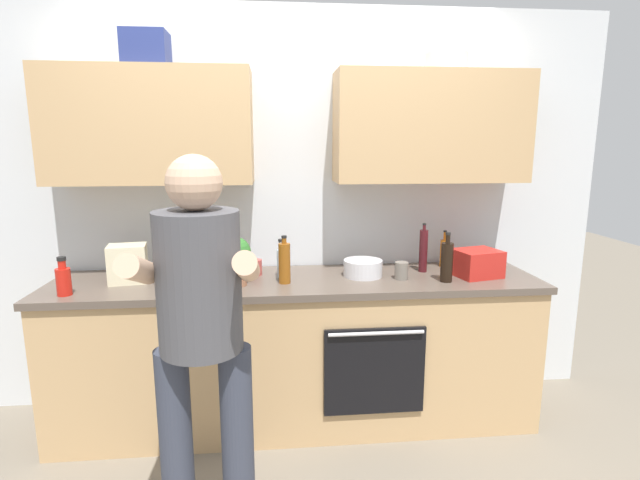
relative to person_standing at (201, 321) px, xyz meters
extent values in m
plane|color=#756B5B|center=(0.43, 0.83, -0.97)|extent=(12.00, 12.00, 0.00)
cube|color=silver|center=(0.43, 1.19, 0.28)|extent=(4.00, 0.06, 2.50)
cube|color=tan|center=(-0.39, 1.00, 0.81)|extent=(1.15, 0.32, 0.65)
cube|color=tan|center=(1.26, 1.00, 0.81)|extent=(1.15, 0.32, 0.65)
cylinder|color=silver|center=(1.33, 1.00, 1.18)|extent=(0.25, 0.25, 0.10)
cube|color=navy|center=(-0.38, 1.00, 1.23)|extent=(0.24, 0.20, 0.19)
cube|color=tan|center=(0.43, 0.83, -0.54)|extent=(2.80, 0.60, 0.86)
cube|color=brown|center=(0.43, 0.83, -0.09)|extent=(2.84, 0.64, 0.04)
cube|color=black|center=(0.84, 0.52, -0.52)|extent=(0.56, 0.02, 0.50)
cylinder|color=silver|center=(0.84, 0.49, -0.29)|extent=(0.52, 0.02, 0.02)
cylinder|color=#383D4C|center=(-0.13, 0.01, -0.55)|extent=(0.14, 0.14, 0.84)
cylinder|color=#383D4C|center=(0.13, 0.01, -0.55)|extent=(0.14, 0.14, 0.84)
cylinder|color=#4C4C51|center=(0.00, 0.01, 0.16)|extent=(0.34, 0.34, 0.57)
sphere|color=#D8AD8C|center=(0.00, 0.01, 0.56)|extent=(0.22, 0.22, 0.22)
cylinder|color=#D8AD8C|center=(-0.20, -0.11, 0.25)|extent=(0.09, 0.31, 0.19)
cylinder|color=#D8AD8C|center=(0.20, -0.11, 0.25)|extent=(0.09, 0.31, 0.19)
cylinder|color=#8C4C14|center=(0.36, 0.75, 0.05)|extent=(0.07, 0.07, 0.23)
cylinder|color=#8C4C14|center=(0.36, 0.75, 0.18)|extent=(0.03, 0.03, 0.03)
cylinder|color=black|center=(0.36, 0.75, 0.20)|extent=(0.03, 0.03, 0.01)
cylinder|color=silver|center=(0.34, 0.86, 0.02)|extent=(0.05, 0.05, 0.17)
cylinder|color=silver|center=(0.34, 0.86, 0.13)|extent=(0.03, 0.03, 0.05)
cylinder|color=black|center=(0.34, 0.86, 0.16)|extent=(0.03, 0.03, 0.01)
cylinder|color=black|center=(1.28, 0.69, 0.04)|extent=(0.07, 0.07, 0.23)
cylinder|color=black|center=(1.28, 0.69, 0.18)|extent=(0.03, 0.03, 0.05)
cylinder|color=black|center=(1.28, 0.69, 0.21)|extent=(0.03, 0.03, 0.01)
cylinder|color=#471419|center=(1.22, 0.92, 0.06)|extent=(0.05, 0.05, 0.26)
cylinder|color=#471419|center=(1.22, 0.92, 0.21)|extent=(0.02, 0.02, 0.03)
cylinder|color=black|center=(1.22, 0.92, 0.23)|extent=(0.02, 0.02, 0.01)
cylinder|color=red|center=(-0.79, 0.64, 0.00)|extent=(0.07, 0.07, 0.14)
cylinder|color=red|center=(-0.79, 0.64, 0.10)|extent=(0.04, 0.04, 0.04)
cylinder|color=black|center=(-0.79, 0.64, 0.13)|extent=(0.04, 0.04, 0.02)
cylinder|color=orange|center=(1.39, 1.03, 0.02)|extent=(0.05, 0.05, 0.17)
cylinder|color=orange|center=(1.39, 1.03, 0.13)|extent=(0.02, 0.02, 0.05)
cylinder|color=black|center=(1.39, 1.03, 0.16)|extent=(0.02, 0.02, 0.01)
cylinder|color=#BF4C47|center=(0.19, 0.94, -0.02)|extent=(0.08, 0.08, 0.09)
cylinder|color=slate|center=(1.04, 0.76, -0.02)|extent=(0.08, 0.08, 0.10)
cylinder|color=#33598C|center=(1.67, 0.92, -0.02)|extent=(0.09, 0.09, 0.09)
cylinder|color=silver|center=(0.83, 0.85, -0.02)|extent=(0.23, 0.23, 0.10)
cylinder|color=#9E6647|center=(0.09, 0.73, -0.01)|extent=(0.12, 0.12, 0.11)
sphere|color=#2D6B28|center=(0.09, 0.73, 0.12)|extent=(0.18, 0.18, 0.18)
cube|color=beige|center=(-0.53, 0.86, 0.04)|extent=(0.23, 0.20, 0.22)
cube|color=red|center=(1.51, 0.79, 0.01)|extent=(0.29, 0.26, 0.16)
camera|label=1|loc=(0.30, -1.91, 0.70)|focal=27.14mm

